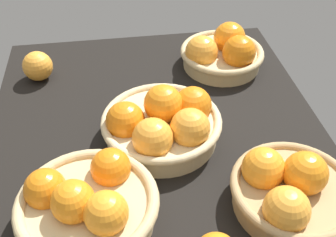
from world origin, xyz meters
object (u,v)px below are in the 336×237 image
object	(u,v)px
basket_near_right	(87,204)
loose_orange_front_gap	(38,66)
basket_center	(163,123)
basket_far_left	(222,53)
basket_far_right	(290,190)

from	to	relation	value
basket_near_right	loose_orange_front_gap	xyz separation A→B (cm)	(-44.64, -12.26, -0.63)
basket_center	basket_far_left	world-z (taller)	basket_center
basket_far_left	loose_orange_front_gap	bearing A→B (deg)	-91.73
loose_orange_front_gap	basket_near_right	bearing A→B (deg)	15.36
basket_near_right	loose_orange_front_gap	world-z (taller)	basket_near_right
basket_center	basket_far_right	size ratio (longest dim) A/B	1.13
basket_center	loose_orange_front_gap	bearing A→B (deg)	-134.15
basket_far_right	loose_orange_front_gap	size ratio (longest dim) A/B	3.00
basket_near_right	basket_far_right	world-z (taller)	basket_far_right
basket_far_right	loose_orange_front_gap	xyz separation A→B (cm)	(-46.84, -46.62, -0.51)
basket_far_left	basket_far_right	xyz separation A→B (cm)	(45.43, 0.20, 0.05)
basket_far_right	basket_center	bearing A→B (deg)	-136.49
basket_far_left	basket_far_right	size ratio (longest dim) A/B	0.98
basket_far_left	loose_orange_front_gap	xyz separation A→B (cm)	(-1.41, -46.41, -0.46)
basket_center	basket_far_right	world-z (taller)	basket_center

